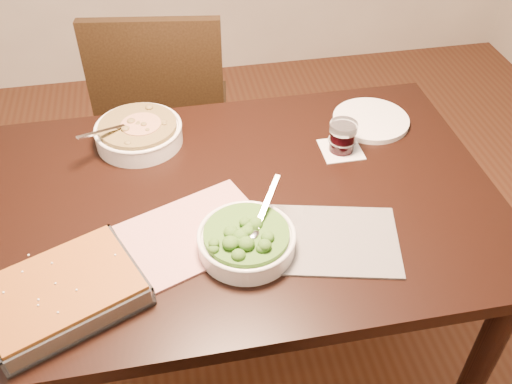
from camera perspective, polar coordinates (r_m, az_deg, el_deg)
The scene contains 11 objects.
ground at distance 2.06m, azimuth -1.97°, elevation -16.23°, with size 4.00×4.00×0.00m, color #482414.
table at distance 1.54m, azimuth -2.53°, elevation -3.20°, with size 1.40×0.90×0.75m.
magazine_a at distance 1.39m, azimuth -6.05°, elevation -3.96°, with size 0.33×0.24×0.01m, color #A52F35.
magazine_b at distance 1.38m, azimuth 7.48°, elevation -4.76°, with size 0.32×0.23×0.01m, color #23232A.
coaster at distance 1.65m, azimuth 8.49°, elevation 4.22°, with size 0.11×0.11×0.00m, color white.
stew_bowl at distance 1.68m, azimuth -11.65°, elevation 5.86°, with size 0.25×0.25×0.09m.
broccoli_bowl at distance 1.33m, azimuth -0.95°, elevation -4.80°, with size 0.23×0.24×0.09m.
baking_dish at distance 1.30m, azimuth -18.72°, elevation -9.55°, with size 0.39×0.34×0.06m.
wine_tumbler at distance 1.62m, azimuth 8.66°, elevation 5.55°, with size 0.08×0.08×0.09m.
dinner_plate at distance 1.77m, azimuth 11.40°, elevation 7.05°, with size 0.23×0.23×0.02m, color white.
chair_far at distance 2.19m, azimuth -9.09°, elevation 7.86°, with size 0.52×0.52×0.97m.
Camera 1 is at (-0.14, -1.09, 1.74)m, focal length 40.00 mm.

